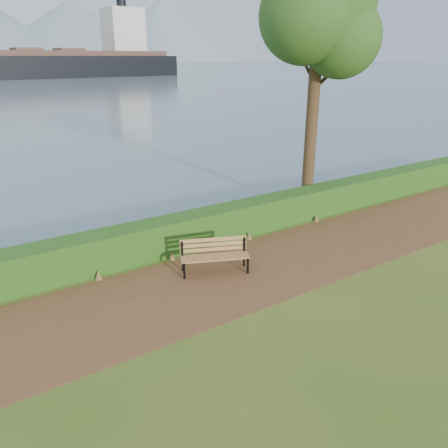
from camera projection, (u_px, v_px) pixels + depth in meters
ground at (246, 278)px, 11.26m from camera, size 140.00×140.00×0.00m
path at (240, 274)px, 11.49m from camera, size 40.00×3.40×0.01m
hedge at (196, 229)px, 13.10m from camera, size 32.00×0.85×1.00m
bench at (214, 253)px, 11.48m from camera, size 1.84×1.17×0.90m
tree at (320, 11)px, 14.05m from camera, size 4.60×3.77×9.05m
cargo_ship at (50, 64)px, 113.02m from camera, size 75.62×16.88×22.77m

